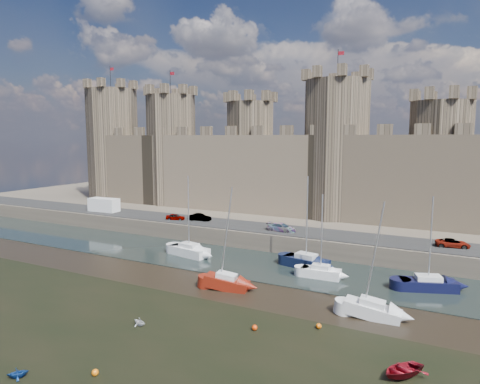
% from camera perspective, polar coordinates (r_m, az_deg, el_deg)
% --- Properties ---
extents(ground, '(160.00, 160.00, 0.00)m').
position_cam_1_polar(ground, '(35.64, -13.19, -19.80)').
color(ground, black).
rests_on(ground, ground).
extents(water_channel, '(160.00, 12.00, 0.08)m').
position_cam_1_polar(water_channel, '(54.70, 3.57, -9.80)').
color(water_channel, black).
rests_on(water_channel, ground).
extents(quay, '(160.00, 60.00, 2.50)m').
position_cam_1_polar(quay, '(87.74, 13.11, -2.63)').
color(quay, '#4C443A').
rests_on(quay, ground).
extents(road, '(160.00, 7.00, 0.10)m').
position_cam_1_polar(road, '(63.05, 7.27, -5.17)').
color(road, black).
rests_on(road, quay).
extents(castle, '(108.50, 11.00, 29.00)m').
position_cam_1_polar(castle, '(75.20, 10.60, 3.80)').
color(castle, '#42382B').
rests_on(castle, quay).
extents(car_0, '(3.35, 2.03, 1.07)m').
position_cam_1_polar(car_0, '(71.51, -8.60, -3.31)').
color(car_0, gray).
rests_on(car_0, quay).
extents(car_1, '(3.88, 1.88, 1.23)m').
position_cam_1_polar(car_1, '(70.26, -5.40, -3.39)').
color(car_1, gray).
rests_on(car_1, quay).
extents(car_2, '(4.34, 1.95, 1.24)m').
position_cam_1_polar(car_2, '(62.52, 5.55, -4.72)').
color(car_2, gray).
rests_on(car_2, quay).
extents(car_3, '(4.28, 2.55, 1.11)m').
position_cam_1_polar(car_3, '(59.60, 26.50, -6.13)').
color(car_3, gray).
rests_on(car_3, quay).
extents(van, '(5.83, 2.60, 2.49)m').
position_cam_1_polar(van, '(82.40, -17.69, -1.67)').
color(van, white).
rests_on(van, quay).
extents(sailboat_0, '(6.16, 3.29, 10.93)m').
position_cam_1_polar(sailboat_0, '(59.21, -6.80, -7.70)').
color(sailboat_0, silver).
rests_on(sailboat_0, ground).
extents(sailboat_1, '(6.01, 3.32, 11.38)m').
position_cam_1_polar(sailboat_1, '(54.16, 8.80, -9.13)').
color(sailboat_1, black).
rests_on(sailboat_1, ground).
extents(sailboat_2, '(4.57, 1.99, 9.67)m').
position_cam_1_polar(sailboat_2, '(50.84, 10.71, -10.38)').
color(sailboat_2, white).
rests_on(sailboat_2, ground).
extents(sailboat_3, '(6.12, 4.02, 10.00)m').
position_cam_1_polar(sailboat_3, '(50.31, 23.80, -11.09)').
color(sailboat_3, black).
rests_on(sailboat_3, ground).
extents(sailboat_4, '(4.99, 2.65, 11.08)m').
position_cam_1_polar(sailboat_4, '(46.61, -1.78, -11.89)').
color(sailboat_4, maroon).
rests_on(sailboat_4, ground).
extents(sailboat_5, '(5.04, 2.19, 10.66)m').
position_cam_1_polar(sailboat_5, '(41.57, 17.22, -14.72)').
color(sailboat_5, silver).
rests_on(sailboat_5, ground).
extents(dinghy_1, '(1.80, 1.79, 0.72)m').
position_cam_1_polar(dinghy_1, '(34.68, -27.52, -20.61)').
color(dinghy_1, navy).
rests_on(dinghy_1, ground).
extents(dinghy_3, '(1.44, 1.29, 0.68)m').
position_cam_1_polar(dinghy_3, '(39.37, -13.26, -16.53)').
color(dinghy_3, silver).
rests_on(dinghy_3, ground).
extents(dinghy_4, '(3.85, 4.20, 0.71)m').
position_cam_1_polar(dinghy_4, '(33.31, 20.81, -21.46)').
color(dinghy_4, maroon).
rests_on(dinghy_4, ground).
extents(buoy_1, '(0.49, 0.49, 0.49)m').
position_cam_1_polar(buoy_1, '(37.69, 1.96, -17.62)').
color(buoy_1, '#E33B0A').
rests_on(buoy_1, ground).
extents(buoy_2, '(0.48, 0.48, 0.48)m').
position_cam_1_polar(buoy_2, '(33.06, -18.75, -21.83)').
color(buoy_2, orange).
rests_on(buoy_2, ground).
extents(buoy_3, '(0.47, 0.47, 0.47)m').
position_cam_1_polar(buoy_3, '(38.54, 10.45, -17.17)').
color(buoy_3, '#E6610A').
rests_on(buoy_3, ground).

